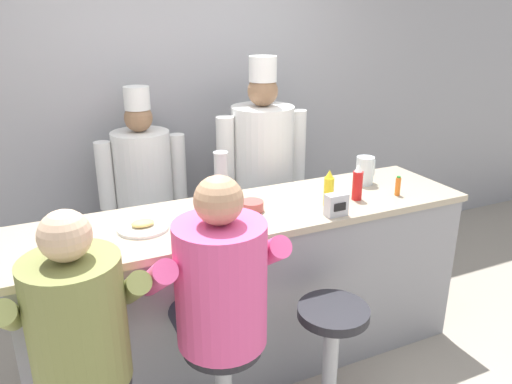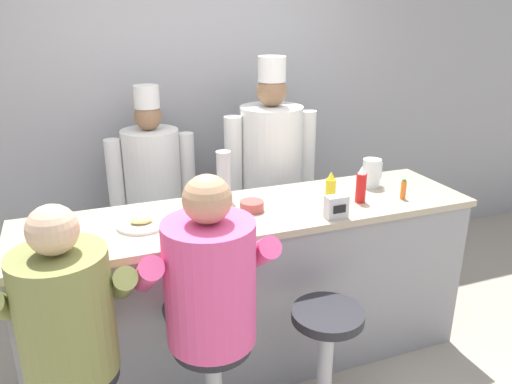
# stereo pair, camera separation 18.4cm
# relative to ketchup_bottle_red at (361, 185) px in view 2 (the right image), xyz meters

# --- Properties ---
(wall_back) EXTENTS (10.00, 0.06, 2.70)m
(wall_back) POSITION_rel_ketchup_bottle_red_xyz_m (-0.64, 1.41, 0.23)
(wall_back) COLOR #99999E
(wall_back) RESTS_ON ground_plane
(diner_counter) EXTENTS (2.64, 0.68, 1.02)m
(diner_counter) POSITION_rel_ketchup_bottle_red_xyz_m (-0.64, 0.11, -0.61)
(diner_counter) COLOR gray
(diner_counter) RESTS_ON ground_plane
(ketchup_bottle_red) EXTENTS (0.06, 0.06, 0.22)m
(ketchup_bottle_red) POSITION_rel_ketchup_bottle_red_xyz_m (0.00, 0.00, 0.00)
(ketchup_bottle_red) COLOR red
(ketchup_bottle_red) RESTS_ON diner_counter
(mustard_bottle_yellow) EXTENTS (0.06, 0.06, 0.22)m
(mustard_bottle_yellow) POSITION_rel_ketchup_bottle_red_xyz_m (-0.21, -0.01, -0.00)
(mustard_bottle_yellow) COLOR yellow
(mustard_bottle_yellow) RESTS_ON diner_counter
(hot_sauce_bottle_orange) EXTENTS (0.03, 0.03, 0.12)m
(hot_sauce_bottle_orange) POSITION_rel_ketchup_bottle_red_xyz_m (0.27, -0.05, -0.05)
(hot_sauce_bottle_orange) COLOR orange
(hot_sauce_bottle_orange) RESTS_ON diner_counter
(water_pitcher_clear) EXTENTS (0.13, 0.12, 0.18)m
(water_pitcher_clear) POSITION_rel_ketchup_bottle_red_xyz_m (0.21, 0.22, -0.01)
(water_pitcher_clear) COLOR silver
(water_pitcher_clear) RESTS_ON diner_counter
(breakfast_plate) EXTENTS (0.27, 0.27, 0.05)m
(breakfast_plate) POSITION_rel_ketchup_bottle_red_xyz_m (-1.27, 0.11, -0.09)
(breakfast_plate) COLOR white
(breakfast_plate) RESTS_ON diner_counter
(cereal_bowl) EXTENTS (0.14, 0.14, 0.06)m
(cereal_bowl) POSITION_rel_ketchup_bottle_red_xyz_m (-0.65, 0.10, -0.08)
(cereal_bowl) COLOR #B24C47
(cereal_bowl) RESTS_ON diner_counter
(coffee_mug_blue) EXTENTS (0.14, 0.09, 0.09)m
(coffee_mug_blue) POSITION_rel_ketchup_bottle_red_xyz_m (-1.02, -0.05, -0.06)
(coffee_mug_blue) COLOR #4C7AB2
(coffee_mug_blue) RESTS_ON diner_counter
(cup_stack_steel) EXTENTS (0.09, 0.09, 0.30)m
(cup_stack_steel) POSITION_rel_ketchup_bottle_red_xyz_m (-0.75, 0.33, 0.05)
(cup_stack_steel) COLOR #B7BABF
(cup_stack_steel) RESTS_ON diner_counter
(napkin_dispenser_chrome) EXTENTS (0.12, 0.07, 0.13)m
(napkin_dispenser_chrome) POSITION_rel_ketchup_bottle_red_xyz_m (-0.25, -0.16, -0.04)
(napkin_dispenser_chrome) COLOR silver
(napkin_dispenser_chrome) RESTS_ON diner_counter
(diner_seated_olive) EXTENTS (0.58, 0.58, 1.42)m
(diner_seated_olive) POSITION_rel_ketchup_bottle_red_xyz_m (-1.68, -0.46, -0.24)
(diner_seated_olive) COLOR #B2B5BA
(diner_seated_olive) RESTS_ON ground_plane
(diner_seated_pink) EXTENTS (0.62, 0.61, 1.47)m
(diner_seated_pink) POSITION_rel_ketchup_bottle_red_xyz_m (-1.07, -0.46, -0.21)
(diner_seated_pink) COLOR #B2B5BA
(diner_seated_pink) RESTS_ON ground_plane
(empty_stool_round) EXTENTS (0.37, 0.37, 0.67)m
(empty_stool_round) POSITION_rel_ketchup_bottle_red_xyz_m (-0.47, -0.50, -0.67)
(empty_stool_round) COLOR #B2B5BA
(empty_stool_round) RESTS_ON ground_plane
(cook_in_whites_near) EXTENTS (0.63, 0.41, 1.62)m
(cook_in_whites_near) POSITION_rel_ketchup_bottle_red_xyz_m (-1.05, 1.09, -0.24)
(cook_in_whites_near) COLOR #232328
(cook_in_whites_near) RESTS_ON ground_plane
(cook_in_whites_far) EXTENTS (0.70, 0.45, 1.80)m
(cook_in_whites_far) POSITION_rel_ketchup_bottle_red_xyz_m (-0.22, 0.86, -0.13)
(cook_in_whites_far) COLOR #232328
(cook_in_whites_far) RESTS_ON ground_plane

